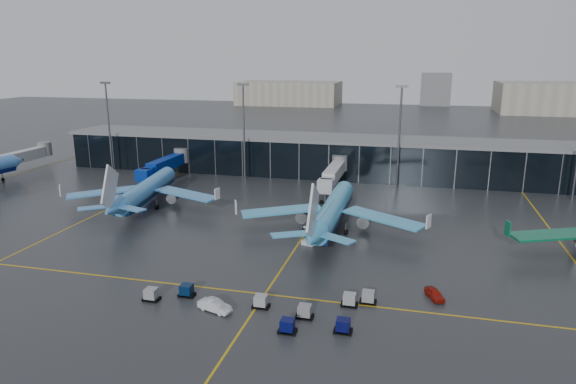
% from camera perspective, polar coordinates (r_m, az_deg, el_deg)
% --- Properties ---
extents(ground, '(600.00, 600.00, 0.00)m').
position_cam_1_polar(ground, '(88.51, -6.03, -6.42)').
color(ground, '#282B2D').
rests_on(ground, ground).
extents(terminal_pier, '(142.00, 17.00, 10.70)m').
position_cam_1_polar(terminal_pier, '(144.79, 2.34, 4.16)').
color(terminal_pier, black).
rests_on(terminal_pier, ground).
extents(jet_bridges, '(94.00, 27.50, 7.20)m').
position_cam_1_polar(jet_bridges, '(139.02, -13.62, 2.96)').
color(jet_bridges, '#595B60').
rests_on(jet_bridges, ground).
extents(flood_masts, '(203.00, 0.50, 25.50)m').
position_cam_1_polar(flood_masts, '(130.87, 3.45, 6.75)').
color(flood_masts, '#595B60').
rests_on(flood_masts, ground).
extents(distant_hangars, '(260.00, 71.00, 22.00)m').
position_cam_1_polar(distant_hangars, '(348.87, 17.82, 10.17)').
color(distant_hangars, '#B2AD99').
rests_on(distant_hangars, ground).
extents(taxi_lines, '(220.00, 120.00, 0.02)m').
position_cam_1_polar(taxi_lines, '(95.44, 1.83, -4.75)').
color(taxi_lines, gold).
rests_on(taxi_lines, ground).
extents(airliner_arkefly, '(41.38, 45.44, 12.38)m').
position_cam_1_polar(airliner_arkefly, '(115.99, -15.51, 1.39)').
color(airliner_arkefly, '#4495E0').
rests_on(airliner_arkefly, ground).
extents(airliner_klm_near, '(36.72, 41.76, 12.77)m').
position_cam_1_polar(airliner_klm_near, '(96.54, 5.02, -0.62)').
color(airliner_klm_near, '#44AAE0').
rests_on(airliner_klm_near, ground).
extents(baggage_carts, '(30.65, 11.51, 1.70)m').
position_cam_1_polar(baggage_carts, '(67.71, -0.92, -12.53)').
color(baggage_carts, black).
rests_on(baggage_carts, ground).
extents(mobile_airstair, '(2.85, 3.61, 3.45)m').
position_cam_1_polar(mobile_airstair, '(91.01, 2.52, -5.24)').
color(mobile_airstair, silver).
rests_on(mobile_airstair, ground).
extents(service_van_red, '(3.08, 4.27, 1.35)m').
position_cam_1_polar(service_van_red, '(73.74, 15.99, -10.83)').
color(service_van_red, '#9F170C').
rests_on(service_van_red, ground).
extents(service_van_white, '(4.94, 2.95, 1.54)m').
position_cam_1_polar(service_van_white, '(68.40, -8.13, -12.38)').
color(service_van_white, silver).
rests_on(service_van_white, ground).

